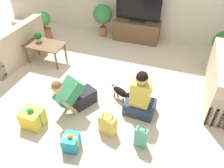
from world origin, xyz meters
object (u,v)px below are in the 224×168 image
tv (138,9)px  gift_bag_a (141,137)px  coffee_table (45,46)px  tabletop_plant (38,36)px  sofa_left (11,47)px  potted_plant_back_left (103,15)px  gift_bag_b (108,125)px  gift_box_a (71,142)px  potted_plant_corner_left (44,24)px  person_kneeling (74,94)px  tv_console (136,31)px  dog (122,93)px  gift_box_b (32,118)px  potted_plant_corner_right (222,47)px  person_sitting (140,98)px

tv → gift_bag_a: size_ratio=3.04×
coffee_table → tabletop_plant: (-0.21, 0.08, 0.18)m
tv → sofa_left: bearing=-143.1°
potted_plant_back_left → gift_bag_b: potted_plant_back_left is taller
gift_box_a → gift_bag_a: gift_bag_a is taller
gift_bag_b → tabletop_plant: size_ratio=1.64×
coffee_table → gift_box_a: coffee_table is taller
sofa_left → tv: size_ratio=1.44×
coffee_table → potted_plant_corner_left: potted_plant_corner_left is taller
person_kneeling → tv_console: bearing=111.1°
coffee_table → person_kneeling: person_kneeling is taller
tv_console → dog: tv_console is taller
gift_bag_b → potted_plant_back_left: bearing=112.5°
gift_box_b → person_kneeling: bearing=50.4°
potted_plant_corner_right → person_kneeling: (-2.47, -2.41, -0.14)m
tv_console → potted_plant_corner_left: potted_plant_corner_left is taller
sofa_left → person_sitting: size_ratio=1.85×
dog → person_sitting: bearing=-91.0°
gift_box_a → gift_bag_a: bearing=22.0°
tv → gift_box_b: tv is taller
potted_plant_corner_right → gift_box_b: size_ratio=2.15×
tv → person_kneeling: size_ratio=1.45×
potted_plant_corner_right → potted_plant_corner_left: bearing=-178.1°
dog → gift_bag_a: bearing=-119.4°
person_kneeling → gift_box_b: bearing=-101.6°
tv → gift_bag_a: bearing=-74.4°
coffee_table → gift_box_a: size_ratio=2.76×
tv_console → potted_plant_corner_right: bearing=-15.5°
sofa_left → tv_console: (2.58, 1.94, -0.03)m
gift_box_a → tabletop_plant: (-1.90, 2.09, 0.46)m
person_sitting → dog: person_sitting is taller
dog → tabletop_plant: (-2.30, 0.81, 0.40)m
tv → potted_plant_corner_right: tv is taller
potted_plant_corner_right → person_sitting: (-1.34, -2.14, -0.13)m
person_kneeling → gift_box_a: (0.34, -0.80, -0.20)m
potted_plant_corner_left → gift_box_b: (1.58, -2.85, -0.26)m
potted_plant_corner_right → gift_box_a: potted_plant_corner_right is taller
potted_plant_corner_left → potted_plant_back_left: potted_plant_back_left is taller
person_kneeling → dog: size_ratio=1.67×
gift_box_b → gift_bag_a: size_ratio=0.98×
person_kneeling → dog: 0.90m
potted_plant_back_left → coffee_table: bearing=-113.5°
tabletop_plant → gift_bag_b: bearing=-35.0°
potted_plant_back_left → gift_box_b: (0.12, -3.54, -0.45)m
sofa_left → gift_box_a: size_ratio=5.27×
tv → potted_plant_back_left: size_ratio=1.31×
potted_plant_back_left → tv: bearing=3.0°
tv → dog: bearing=-81.5°
potted_plant_back_left → sofa_left: bearing=-130.5°
person_sitting → gift_bag_b: (-0.38, -0.60, -0.17)m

